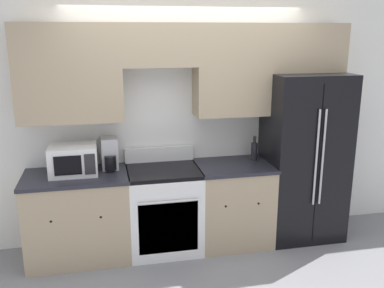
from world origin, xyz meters
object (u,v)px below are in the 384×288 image
Objects in this scene: bottle at (254,151)px; oven_range at (164,209)px; refrigerator at (301,156)px; microwave at (73,160)px.

oven_range is at bearing -174.13° from bottle.
refrigerator is at bearing 2.64° from oven_range.
oven_range is 3.89× the size of bottle.
refrigerator reaches higher than microwave.
microwave is (-2.44, -0.02, 0.12)m from refrigerator.
bottle reaches higher than oven_range.
bottle is at bearing 1.73° from microwave.
refrigerator is (1.56, 0.07, 0.47)m from oven_range.
refrigerator is 6.80× the size of bottle.
refrigerator is at bearing -3.43° from bottle.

